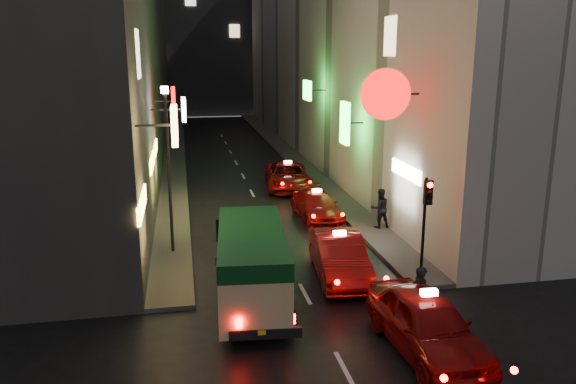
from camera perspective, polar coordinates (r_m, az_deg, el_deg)
building_left at (r=42.07m, az=-17.33°, el=15.37°), size 7.56×52.07×18.00m
building_right at (r=43.44m, az=4.98°, el=15.87°), size 8.22×52.00×18.00m
building_far at (r=74.00m, az=-8.28°, el=16.54°), size 30.00×10.00×22.00m
sidewalk_left at (r=42.50m, az=-11.43°, el=3.60°), size 1.50×52.00×0.15m
sidewalk_right at (r=43.22m, az=-0.07°, el=4.05°), size 1.50×52.00×0.15m
minibus at (r=17.03m, az=-3.70°, el=-6.80°), size 2.42×5.73×2.40m
taxi_near at (r=15.15m, az=13.96°, el=-12.45°), size 2.67×5.86×2.00m
taxi_second at (r=19.42m, az=5.23°, el=-6.18°), size 2.73×5.66×1.91m
taxi_third at (r=26.11m, az=2.94°, el=-1.16°), size 2.06×4.66×1.63m
taxi_far at (r=31.85m, az=-0.02°, el=1.85°), size 2.66×5.48×1.86m
pedestrian_crossing at (r=16.55m, az=13.35°, el=-9.80°), size 0.55×0.72×1.96m
pedestrian_sidewalk at (r=24.53m, az=9.32°, el=-1.37°), size 0.76×0.50×1.96m
traffic_light at (r=18.66m, az=13.89°, el=-1.54°), size 0.26×0.43×3.50m
lamp_post at (r=21.19m, az=-12.07°, el=3.27°), size 0.28×0.28×6.22m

